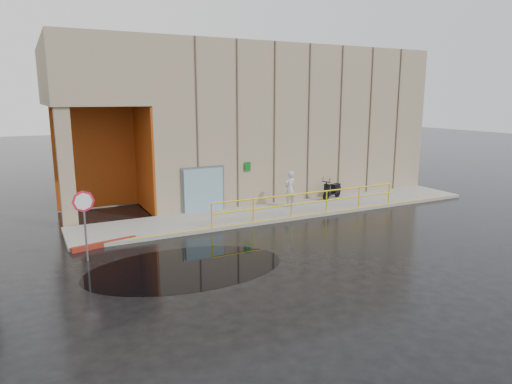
# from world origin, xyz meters

# --- Properties ---
(ground) EXTENTS (120.00, 120.00, 0.00)m
(ground) POSITION_xyz_m (0.00, 0.00, 0.00)
(ground) COLOR black
(ground) RESTS_ON ground
(sidewalk) EXTENTS (20.00, 3.00, 0.15)m
(sidewalk) POSITION_xyz_m (4.00, 4.50, 0.07)
(sidewalk) COLOR gray
(sidewalk) RESTS_ON ground
(building) EXTENTS (20.00, 10.17, 8.00)m
(building) POSITION_xyz_m (5.10, 10.98, 4.21)
(building) COLOR gray
(building) RESTS_ON ground
(guardrail) EXTENTS (9.56, 0.06, 1.03)m
(guardrail) POSITION_xyz_m (4.25, 3.15, 0.68)
(guardrail) COLOR yellow
(guardrail) RESTS_ON sidewalk
(person) EXTENTS (0.70, 0.52, 1.75)m
(person) POSITION_xyz_m (4.25, 4.84, 1.02)
(person) COLOR #B8B8BD
(person) RESTS_ON sidewalk
(scooter) EXTENTS (1.60, 1.02, 1.21)m
(scooter) POSITION_xyz_m (7.16, 5.37, 0.84)
(scooter) COLOR black
(scooter) RESTS_ON sidewalk
(stop_sign) EXTENTS (0.72, 0.13, 2.41)m
(stop_sign) POSITION_xyz_m (-5.50, 1.76, 1.77)
(stop_sign) COLOR slate
(stop_sign) RESTS_ON ground
(red_curb) EXTENTS (2.39, 0.67, 0.18)m
(red_curb) POSITION_xyz_m (-4.74, 3.10, 0.09)
(red_curb) COLOR maroon
(red_curb) RESTS_ON ground
(puddle) EXTENTS (6.71, 4.44, 0.01)m
(puddle) POSITION_xyz_m (-2.78, -0.34, 0.00)
(puddle) COLOR black
(puddle) RESTS_ON ground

